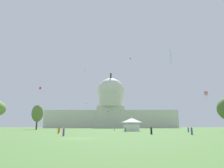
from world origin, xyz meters
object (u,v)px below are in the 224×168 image
(person_tan_front_center, at_px, (114,129))
(kite_red_mid, at_px, (40,88))
(capitol_building, at_px, (111,109))
(kite_green_mid, at_px, (170,53))
(person_black_edge_west, at_px, (151,131))
(person_teal_aisle_center, at_px, (188,130))
(kite_white_high, at_px, (138,92))
(kite_blue_low, at_px, (108,111))
(person_purple_near_tree_east, at_px, (64,132))
(kite_lime_low, at_px, (120,111))
(person_orange_back_left, at_px, (58,131))
(person_purple_mid_center, at_px, (192,131))
(person_orange_front_left, at_px, (59,129))
(kite_pink_low, at_px, (206,93))
(tree_west_near, at_px, (37,113))
(person_olive_front_right, at_px, (126,130))
(event_tent, at_px, (132,125))
(kite_orange_mid, at_px, (85,70))
(kite_cyan_low, at_px, (87,105))
(kite_black_high, at_px, (130,59))

(person_tan_front_center, xyz_separation_m, kite_red_mid, (-33.75, 2.18, 18.11))
(capitol_building, distance_m, kite_green_mid, 175.31)
(person_black_edge_west, height_order, kite_red_mid, kite_red_mid)
(person_teal_aisle_center, xyz_separation_m, kite_white_high, (-0.55, 143.00, 35.63))
(capitol_building, distance_m, person_teal_aisle_center, 167.71)
(kite_blue_low, bearing_deg, kite_green_mid, -52.60)
(person_black_edge_west, distance_m, kite_white_high, 166.11)
(person_purple_near_tree_east, relative_size, kite_lime_low, 0.42)
(kite_green_mid, distance_m, kite_lime_low, 43.07)
(person_orange_back_left, distance_m, kite_green_mid, 38.20)
(kite_white_high, bearing_deg, person_purple_mid_center, -80.78)
(person_orange_front_left, xyz_separation_m, person_orange_back_left, (4.20, -16.19, -0.14))
(person_purple_near_tree_east, distance_m, kite_pink_low, 48.12)
(tree_west_near, bearing_deg, kite_pink_low, -35.96)
(kite_red_mid, bearing_deg, person_purple_near_tree_east, -166.36)
(kite_red_mid, height_order, kite_pink_low, kite_red_mid)
(person_purple_near_tree_east, relative_size, person_teal_aisle_center, 0.97)
(capitol_building, xyz_separation_m, person_orange_front_left, (-12.25, -161.84, -19.46))
(tree_west_near, bearing_deg, person_purple_mid_center, -49.70)
(kite_green_mid, bearing_deg, capitol_building, 76.51)
(kite_green_mid, bearing_deg, person_tan_front_center, 97.00)
(person_orange_back_left, xyz_separation_m, person_black_edge_west, (22.95, -4.53, 0.13))
(tree_west_near, bearing_deg, person_olive_front_right, -45.59)
(capitol_building, height_order, kite_red_mid, capitol_building)
(event_tent, height_order, kite_orange_mid, kite_orange_mid)
(person_purple_mid_center, bearing_deg, person_orange_front_left, 1.60)
(capitol_building, xyz_separation_m, kite_white_high, (29.05, -20.92, 16.12))
(event_tent, bearing_deg, kite_blue_low, 105.38)
(tree_west_near, bearing_deg, kite_white_high, 52.81)
(person_olive_front_right, relative_size, person_tan_front_center, 0.93)
(person_purple_mid_center, distance_m, kite_pink_low, 25.76)
(person_purple_mid_center, height_order, kite_green_mid, kite_green_mid)
(capitol_building, relative_size, kite_lime_low, 36.73)
(person_tan_front_center, height_order, kite_red_mid, kite_red_mid)
(kite_orange_mid, bearing_deg, kite_red_mid, 158.25)
(kite_lime_low, bearing_deg, kite_green_mid, -162.17)
(tree_west_near, xyz_separation_m, kite_white_high, (68.49, 90.28, 27.16))
(person_teal_aisle_center, bearing_deg, kite_cyan_low, -71.36)
(person_tan_front_center, xyz_separation_m, kite_lime_low, (2.63, 6.11, 7.73))
(event_tent, relative_size, person_purple_near_tree_east, 4.89)
(person_orange_front_left, distance_m, kite_orange_mid, 47.05)
(kite_black_high, bearing_deg, person_purple_near_tree_east, -100.98)
(person_purple_near_tree_east, height_order, kite_lime_low, kite_lime_low)
(tree_west_near, height_order, kite_blue_low, kite_blue_low)
(kite_lime_low, bearing_deg, person_olive_front_right, -179.65)
(person_purple_near_tree_east, xyz_separation_m, kite_white_high, (32.36, 170.68, 35.65))
(kite_green_mid, bearing_deg, kite_lime_low, 89.66)
(capitol_building, distance_m, kite_red_mid, 142.55)
(capitol_building, distance_m, kite_blue_low, 51.21)
(person_purple_near_tree_east, xyz_separation_m, person_purple_mid_center, (26.59, 6.44, 0.06))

